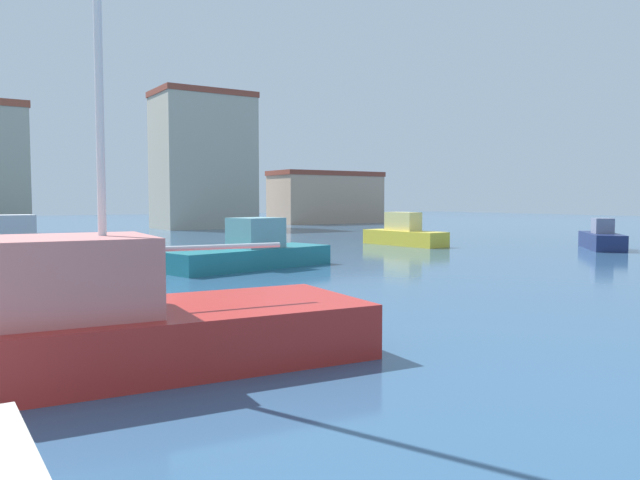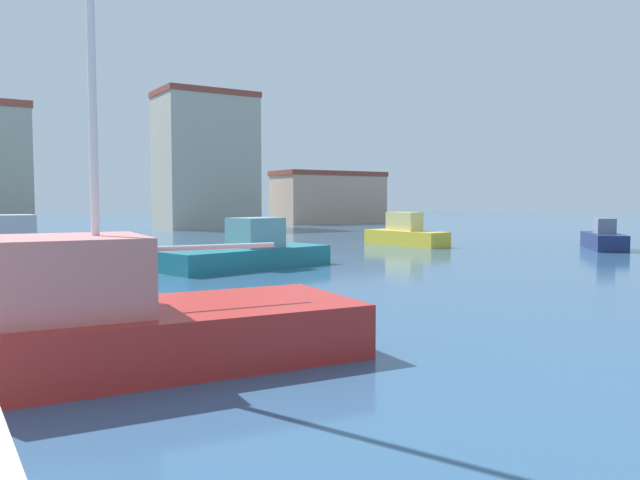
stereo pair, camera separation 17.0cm
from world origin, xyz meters
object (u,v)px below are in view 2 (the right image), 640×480
object	(u,v)px
motorboat_yellow_outer_mooring	(405,234)
motorboat_navy_center_channel	(603,239)
sailboat_red_inner_mooring	(88,323)
motorboat_teal_mid_harbor	(249,252)

from	to	relation	value
motorboat_yellow_outer_mooring	motorboat_navy_center_channel	size ratio (longest dim) A/B	1.19
sailboat_red_inner_mooring	motorboat_teal_mid_harbor	world-z (taller)	sailboat_red_inner_mooring
sailboat_red_inner_mooring	motorboat_navy_center_channel	world-z (taller)	sailboat_red_inner_mooring
motorboat_yellow_outer_mooring	motorboat_navy_center_channel	distance (m)	10.11
motorboat_teal_mid_harbor	motorboat_yellow_outer_mooring	bearing A→B (deg)	24.61
motorboat_yellow_outer_mooring	motorboat_navy_center_channel	world-z (taller)	motorboat_yellow_outer_mooring
motorboat_teal_mid_harbor	motorboat_navy_center_channel	bearing A→B (deg)	-5.40
motorboat_yellow_outer_mooring	motorboat_teal_mid_harbor	distance (m)	13.49
sailboat_red_inner_mooring	motorboat_teal_mid_harbor	distance (m)	13.93
sailboat_red_inner_mooring	motorboat_navy_center_channel	xyz separation A→B (m)	(27.26, 9.49, -0.20)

